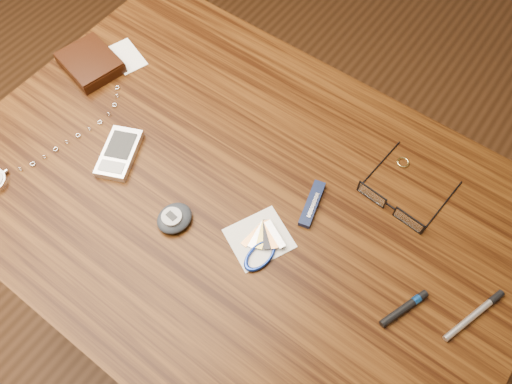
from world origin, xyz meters
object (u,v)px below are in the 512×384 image
pedometer (174,218)px  pocket_knife (312,204)px  silver_pen (479,311)px  eyeglasses (392,205)px  pda_phone (119,153)px  notepad_keys (261,246)px  wallet_and_card (91,62)px  desk (240,220)px

pedometer → pocket_knife: size_ratio=0.74×
pocket_knife → silver_pen: size_ratio=0.76×
eyeglasses → pda_phone: bearing=-156.4°
notepad_keys → pocket_knife: 0.12m
wallet_and_card → notepad_keys: bearing=-12.9°
pocket_knife → desk: bearing=-153.4°
wallet_and_card → pda_phone: wallet_and_card is taller
pocket_knife → silver_pen: pocket_knife is taller
pedometer → desk: bearing=62.4°
eyeglasses → pda_phone: eyeglasses is taller
desk → pda_phone: bearing=-164.2°
desk → pedometer: pedometer is taller
pda_phone → pocket_knife: 0.36m
eyeglasses → silver_pen: size_ratio=1.20×
desk → pda_phone: (-0.22, -0.06, 0.11)m
eyeglasses → pedometer: (-0.28, -0.24, -0.00)m
pda_phone → silver_pen: (0.65, 0.12, -0.00)m
notepad_keys → pocket_knife: size_ratio=1.35×
wallet_and_card → silver_pen: (0.84, -0.01, -0.01)m
pedometer → silver_pen: bearing=18.3°
pda_phone → desk: bearing=15.8°
notepad_keys → silver_pen: size_ratio=1.02×
eyeglasses → pda_phone: 0.49m
desk → wallet_and_card: size_ratio=6.16×
desk → notepad_keys: notepad_keys is taller
pedometer → notepad_keys: pedometer is taller
wallet_and_card → desk: bearing=-8.2°
notepad_keys → pocket_knife: bearing=77.5°
desk → eyeglasses: size_ratio=6.83×
wallet_and_card → pedometer: same height
pda_phone → pocket_knife: bearing=19.7°
desk → pedometer: 0.16m
pda_phone → silver_pen: 0.66m
pedometer → notepad_keys: bearing=18.3°
pedometer → pocket_knife: 0.23m
wallet_and_card → pedometer: bearing=-24.3°
pda_phone → notepad_keys: bearing=1.2°
desk → pda_phone: 0.26m
eyeglasses → pocket_knife: (-0.11, -0.08, -0.01)m
pedometer → silver_pen: pedometer is taller
notepad_keys → silver_pen: notepad_keys is taller
desk → wallet_and_card: 0.44m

